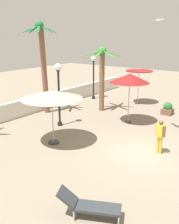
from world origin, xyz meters
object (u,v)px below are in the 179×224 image
at_px(palm_tree_1, 43,59).
at_px(patio_umbrella_2, 52,95).
at_px(lamp_post_0, 59,85).
at_px(seagull_0, 160,20).
at_px(patio_umbrella_1, 139,73).
at_px(patio_umbrella_3, 130,78).
at_px(lounge_chair_1, 89,205).
at_px(palm_tree_2, 102,71).
at_px(guest_1, 160,133).
at_px(lamp_post_2, 94,70).
at_px(planter, 168,109).

bearing_deg(palm_tree_1, patio_umbrella_2, -130.41).
xyz_separation_m(lamp_post_0, seagull_0, (1.64, -5.11, 3.46)).
xyz_separation_m(palm_tree_1, lamp_post_0, (-1.36, -2.60, -1.26)).
distance_m(patio_umbrella_1, patio_umbrella_3, 4.93).
bearing_deg(lounge_chair_1, patio_umbrella_3, 20.96).
distance_m(patio_umbrella_1, seagull_0, 7.74).
distance_m(palm_tree_2, seagull_0, 6.35).
relative_size(palm_tree_2, guest_1, 2.79).
distance_m(palm_tree_1, seagull_0, 8.02).
relative_size(patio_umbrella_3, lamp_post_0, 0.84).
distance_m(patio_umbrella_3, guest_1, 4.75).
xyz_separation_m(patio_umbrella_1, palm_tree_1, (-6.10, 4.00, 1.31)).
relative_size(lamp_post_2, guest_1, 2.23).
relative_size(palm_tree_1, seagull_0, 7.12).
height_order(lamp_post_2, seagull_0, seagull_0).
relative_size(lounge_chair_1, planter, 2.28).
bearing_deg(lamp_post_2, patio_umbrella_3, -126.00).
bearing_deg(planter, patio_umbrella_1, 63.44).
distance_m(patio_umbrella_2, lamp_post_0, 2.68).
height_order(palm_tree_2, seagull_0, seagull_0).
xyz_separation_m(patio_umbrella_1, lamp_post_2, (-0.74, 3.72, 0.07)).
height_order(lounge_chair_1, guest_1, guest_1).
xyz_separation_m(patio_umbrella_3, lamp_post_2, (3.89, 5.36, -0.31)).
relative_size(palm_tree_2, planter, 5.23).
distance_m(palm_tree_2, planter, 5.13).
height_order(lamp_post_2, planter, lamp_post_2).
bearing_deg(seagull_0, patio_umbrella_2, 137.02).
height_order(patio_umbrella_2, lamp_post_2, lamp_post_2).
bearing_deg(patio_umbrella_2, lamp_post_2, 23.50).
bearing_deg(patio_umbrella_2, lounge_chair_1, -126.12).
height_order(patio_umbrella_2, patio_umbrella_3, patio_umbrella_3).
relative_size(lamp_post_0, lounge_chair_1, 1.89).
bearing_deg(lounge_chair_1, planter, 9.42).
height_order(patio_umbrella_1, lounge_chair_1, patio_umbrella_1).
bearing_deg(patio_umbrella_1, lamp_post_2, 101.27).
bearing_deg(lamp_post_2, lamp_post_0, -161.04).
height_order(patio_umbrella_3, lamp_post_0, lamp_post_0).
bearing_deg(lamp_post_2, patio_umbrella_1, -78.73).
height_order(patio_umbrella_1, lamp_post_0, lamp_post_0).
distance_m(palm_tree_1, lamp_post_2, 5.51).
xyz_separation_m(patio_umbrella_3, lamp_post_0, (-2.83, 3.05, -0.33)).
distance_m(lamp_post_0, lounge_chair_1, 8.68).
height_order(lamp_post_0, lounge_chair_1, lamp_post_0).
xyz_separation_m(palm_tree_1, seagull_0, (0.28, -7.71, 2.20)).
bearing_deg(patio_umbrella_1, patio_umbrella_2, -179.11).
bearing_deg(lounge_chair_1, patio_umbrella_2, 53.88).
relative_size(lamp_post_0, guest_1, 2.30).
bearing_deg(patio_umbrella_1, seagull_0, -147.53).
xyz_separation_m(patio_umbrella_1, palm_tree_2, (-3.27, 1.22, 0.41)).
distance_m(lamp_post_0, guest_1, 6.42).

